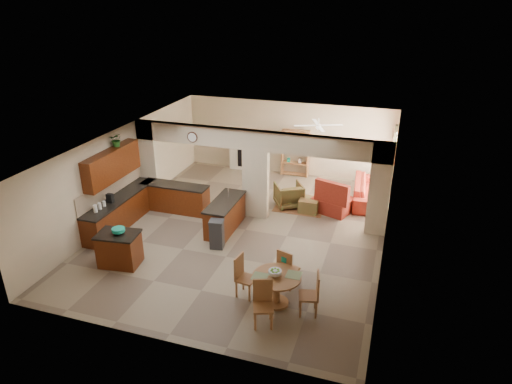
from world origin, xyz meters
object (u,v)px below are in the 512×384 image
(kitchen_island, at_px, (119,249))
(dining_table, at_px, (277,285))
(armchair, at_px, (289,195))
(sofa, at_px, (369,191))

(kitchen_island, bearing_deg, dining_table, -12.23)
(kitchen_island, bearing_deg, armchair, 47.98)
(sofa, xyz_separation_m, armchair, (-2.48, -1.22, 0.03))
(dining_table, xyz_separation_m, armchair, (-1.02, 5.16, -0.11))
(armchair, bearing_deg, sofa, 175.46)
(sofa, bearing_deg, armchair, 111.56)
(dining_table, xyz_separation_m, sofa, (1.46, 6.37, -0.14))
(kitchen_island, height_order, sofa, kitchen_island)
(kitchen_island, relative_size, dining_table, 1.03)
(armchair, bearing_deg, kitchen_island, 24.96)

